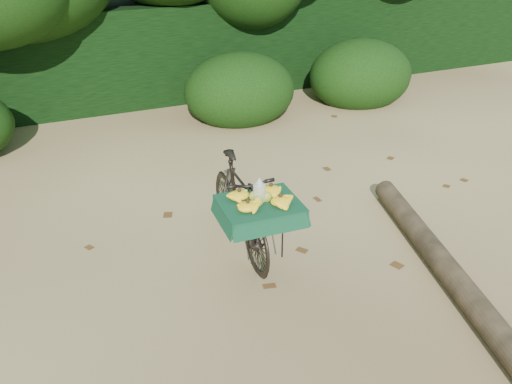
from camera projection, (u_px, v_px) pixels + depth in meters
name	position (u px, v px, depth m)	size (l,w,h in m)	color
ground	(262.00, 266.00, 5.70)	(80.00, 80.00, 0.00)	tan
vendor_bicycle	(240.00, 206.00, 5.75)	(0.78, 1.81, 1.05)	black
fallen_log	(444.00, 266.00, 5.49)	(0.25, 0.25, 3.42)	brown
hedge_backdrop	(128.00, 52.00, 10.39)	(26.00, 1.80, 1.80)	black
bush_clumps	(185.00, 101.00, 9.16)	(8.80, 1.70, 0.90)	black
leaf_litter	(239.00, 235.00, 6.23)	(7.00, 7.30, 0.01)	#543316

